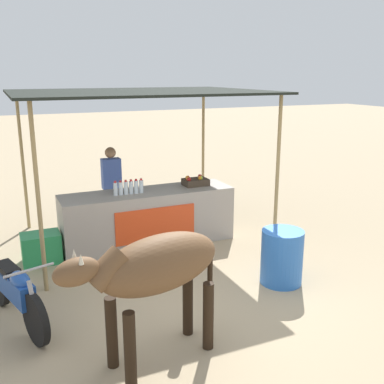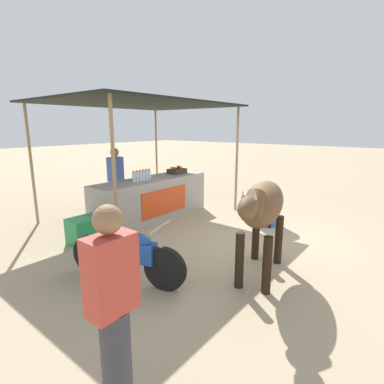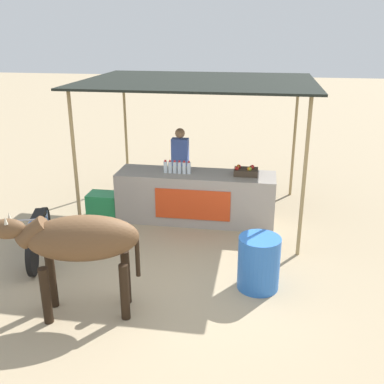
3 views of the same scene
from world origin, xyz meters
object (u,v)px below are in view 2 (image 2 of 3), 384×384
object	(u,v)px
fruit_crate	(177,170)
cooler_box	(86,230)
stall_counter	(152,199)
water_barrel	(265,207)
passerby_on_street	(114,315)
motorcycle_parked	(127,253)
vendor_behind_counter	(116,182)
cow	(262,208)

from	to	relation	value
fruit_crate	cooler_box	xyz separation A→B (m)	(-2.77, -0.15, -0.79)
stall_counter	fruit_crate	size ratio (longest dim) A/B	6.82
water_barrel	passerby_on_street	world-z (taller)	passerby_on_street
stall_counter	fruit_crate	distance (m)	1.09
fruit_crate	water_barrel	xyz separation A→B (m)	(0.32, -2.30, -0.64)
water_barrel	motorcycle_parked	world-z (taller)	motorcycle_parked
vendor_behind_counter	water_barrel	xyz separation A→B (m)	(1.70, -3.01, -0.45)
motorcycle_parked	water_barrel	bearing A→B (deg)	-6.03
cooler_box	motorcycle_parked	bearing A→B (deg)	-104.65
stall_counter	vendor_behind_counter	size ratio (longest dim) A/B	1.82
motorcycle_parked	vendor_behind_counter	bearing A→B (deg)	54.77
motorcycle_parked	fruit_crate	bearing A→B (deg)	30.81
stall_counter	fruit_crate	xyz separation A→B (m)	(0.93, 0.05, 0.55)
fruit_crate	cooler_box	distance (m)	2.88
vendor_behind_counter	cooler_box	bearing A→B (deg)	-148.59
cow	water_barrel	bearing A→B (deg)	23.38
stall_counter	cow	bearing A→B (deg)	-107.19
vendor_behind_counter	cow	world-z (taller)	vendor_behind_counter
fruit_crate	passerby_on_street	bearing A→B (deg)	-143.05
cow	motorcycle_parked	size ratio (longest dim) A/B	1.06
motorcycle_parked	passerby_on_street	bearing A→B (deg)	-131.54
vendor_behind_counter	cooler_box	distance (m)	1.74
fruit_crate	water_barrel	bearing A→B (deg)	-82.01
cow	fruit_crate	bearing A→B (deg)	59.49
cooler_box	cow	size ratio (longest dim) A/B	0.32
vendor_behind_counter	stall_counter	bearing A→B (deg)	-59.62
motorcycle_parked	passerby_on_street	xyz separation A→B (m)	(-1.34, -1.51, 0.42)
stall_counter	fruit_crate	world-z (taller)	fruit_crate
fruit_crate	vendor_behind_counter	distance (m)	1.55
stall_counter	motorcycle_parked	distance (m)	2.97
vendor_behind_counter	passerby_on_street	distance (m)	5.23
vendor_behind_counter	cow	bearing A→B (deg)	-97.97
cooler_box	cow	xyz separation A→B (m)	(0.83, -3.13, 0.79)
stall_counter	motorcycle_parked	xyz separation A→B (m)	(-2.30, -1.88, -0.05)
fruit_crate	passerby_on_street	distance (m)	5.72
stall_counter	passerby_on_street	xyz separation A→B (m)	(-3.64, -3.39, 0.37)
stall_counter	water_barrel	distance (m)	2.58
passerby_on_street	motorcycle_parked	bearing A→B (deg)	48.46
fruit_crate	motorcycle_parked	distance (m)	3.81
water_barrel	passerby_on_street	size ratio (longest dim) A/B	0.48
stall_counter	motorcycle_parked	world-z (taller)	stall_counter
fruit_crate	water_barrel	world-z (taller)	fruit_crate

